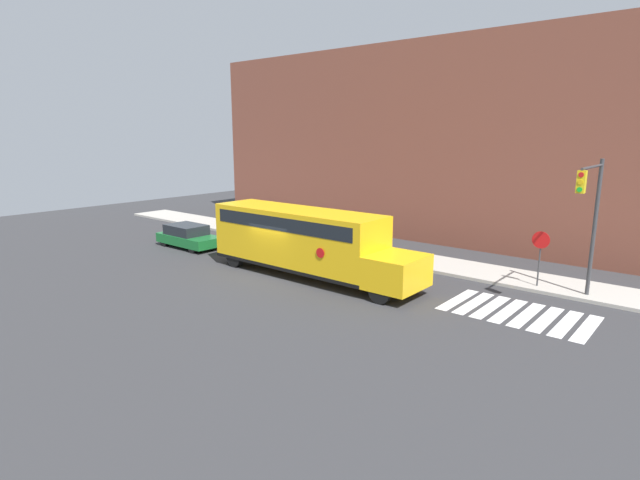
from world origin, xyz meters
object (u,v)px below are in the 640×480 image
at_px(traffic_light, 591,211).
at_px(school_bus, 304,239).
at_px(parked_car, 188,236).
at_px(stop_sign, 540,251).

bearing_deg(traffic_light, school_bus, -160.18).
distance_m(parked_car, stop_sign, 19.59).
relative_size(school_bus, traffic_light, 1.94).
bearing_deg(parked_car, traffic_light, 10.66).
xyz_separation_m(school_bus, stop_sign, (9.37, 5.03, -0.08)).
height_order(school_bus, traffic_light, traffic_light).
bearing_deg(school_bus, stop_sign, 28.20).
relative_size(school_bus, stop_sign, 4.30).
height_order(school_bus, parked_car, school_bus).
height_order(parked_car, stop_sign, stop_sign).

